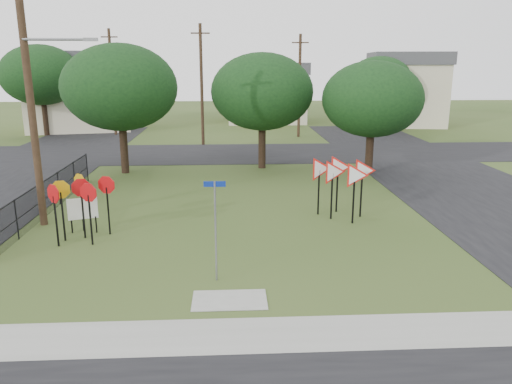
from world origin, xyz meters
TOP-DOWN VIEW (x-y plane):
  - ground at (0.00, 0.00)m, footprint 140.00×140.00m
  - sidewalk at (0.00, -4.20)m, footprint 30.00×1.60m
  - planting_strip at (0.00, -5.40)m, footprint 30.00×0.80m
  - street_right at (12.00, 10.00)m, footprint 8.00×50.00m
  - street_far at (0.00, 20.00)m, footprint 60.00×8.00m
  - curb_pad at (0.00, -2.40)m, footprint 2.00×1.20m
  - street_name_sign at (-0.38, -1.07)m, footprint 0.62×0.06m
  - stop_sign_cluster at (-5.30, 2.74)m, footprint 2.11×2.10m
  - yield_sign_cluster at (4.56, 4.88)m, footprint 2.77×1.67m
  - info_board at (-5.43, 3.43)m, footprint 1.03×0.39m
  - utility_pole_main at (-7.24, 4.50)m, footprint 3.55×0.33m
  - far_pole_a at (-2.00, 24.00)m, footprint 1.40×0.24m
  - far_pole_b at (6.00, 28.00)m, footprint 1.40×0.24m
  - far_pole_c at (-10.00, 30.00)m, footprint 1.40×0.24m
  - fence_run at (-7.60, 6.25)m, footprint 0.05×11.55m
  - house_left at (-14.00, 34.00)m, footprint 10.58×8.88m
  - house_mid at (4.00, 40.00)m, footprint 8.40×8.40m
  - house_right at (18.00, 36.00)m, footprint 8.30×8.30m
  - tree_near_left at (-6.00, 14.00)m, footprint 6.40×6.40m
  - tree_near_mid at (2.00, 15.00)m, footprint 6.00×6.00m
  - tree_near_right at (8.00, 13.00)m, footprint 5.60×5.60m
  - tree_far_left at (-16.00, 30.00)m, footprint 6.80×6.80m
  - tree_far_right at (14.00, 32.00)m, footprint 6.00×6.00m

SIDE VIEW (x-z plane):
  - ground at x=0.00m, z-range 0.00..0.00m
  - planting_strip at x=0.00m, z-range 0.00..0.02m
  - sidewalk at x=0.00m, z-range 0.00..0.02m
  - street_right at x=12.00m, z-range 0.00..0.02m
  - street_far at x=0.00m, z-range 0.00..0.02m
  - curb_pad at x=0.00m, z-range 0.00..0.02m
  - fence_run at x=-7.60m, z-range 0.03..1.53m
  - info_board at x=-5.43m, z-range 0.23..1.58m
  - stop_sign_cluster at x=-5.30m, z-range 0.56..2.79m
  - street_name_sign at x=-0.38m, z-range 0.22..3.21m
  - yield_sign_cluster at x=4.56m, z-range 0.58..3.08m
  - house_mid at x=4.00m, z-range 0.05..6.25m
  - house_left at x=-14.00m, z-range 0.05..7.25m
  - house_right at x=18.00m, z-range 0.05..7.25m
  - tree_near_right at x=8.00m, z-range 1.06..7.39m
  - far_pole_b at x=6.00m, z-range 0.10..8.60m
  - tree_near_mid at x=2.00m, z-range 1.14..7.94m
  - tree_far_right at x=14.00m, z-range 1.14..7.94m
  - far_pole_a at x=-2.00m, z-range 0.10..9.10m
  - far_pole_c at x=-10.00m, z-range 0.10..9.10m
  - tree_near_left at x=-6.00m, z-range 1.22..8.49m
  - tree_far_left at x=-16.00m, z-range 1.31..9.04m
  - utility_pole_main at x=-7.24m, z-range 0.21..10.21m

